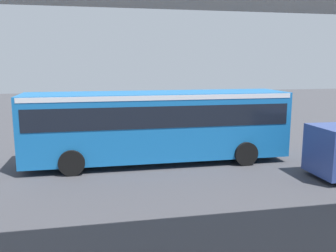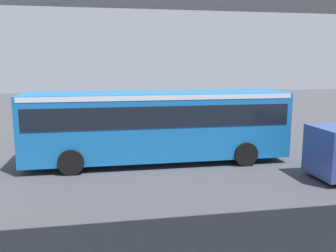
% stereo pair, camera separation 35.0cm
% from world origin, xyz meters
% --- Properties ---
extents(ground, '(80.00, 80.00, 0.00)m').
position_xyz_m(ground, '(0.00, 0.00, 0.00)').
color(ground, '#424247').
extents(city_bus, '(11.54, 2.85, 3.15)m').
position_xyz_m(city_bus, '(-0.69, 1.14, 1.88)').
color(city_bus, '#196BB7').
rests_on(city_bus, ground).
extents(pedestrian, '(0.38, 0.38, 1.79)m').
position_xyz_m(pedestrian, '(-5.88, -3.74, 0.89)').
color(pedestrian, '#2D2D38').
rests_on(pedestrian, ground).
extents(lane_dash_leftmost, '(2.00, 0.20, 0.01)m').
position_xyz_m(lane_dash_leftmost, '(-8.00, -2.36, 0.00)').
color(lane_dash_leftmost, silver).
rests_on(lane_dash_leftmost, ground).
extents(lane_dash_left, '(2.00, 0.20, 0.01)m').
position_xyz_m(lane_dash_left, '(-4.00, -2.36, 0.00)').
color(lane_dash_left, silver).
rests_on(lane_dash_left, ground).
extents(lane_dash_centre, '(2.00, 0.20, 0.01)m').
position_xyz_m(lane_dash_centre, '(0.00, -2.36, 0.00)').
color(lane_dash_centre, silver).
rests_on(lane_dash_centre, ground).
extents(lane_dash_right, '(2.00, 0.20, 0.01)m').
position_xyz_m(lane_dash_right, '(4.00, -2.36, 0.00)').
color(lane_dash_right, silver).
rests_on(lane_dash_right, ground).
extents(pedestrian_overpass, '(31.32, 2.60, 7.01)m').
position_xyz_m(pedestrian_overpass, '(0.00, 10.93, 5.27)').
color(pedestrian_overpass, '#9E9E99').
rests_on(pedestrian_overpass, ground).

